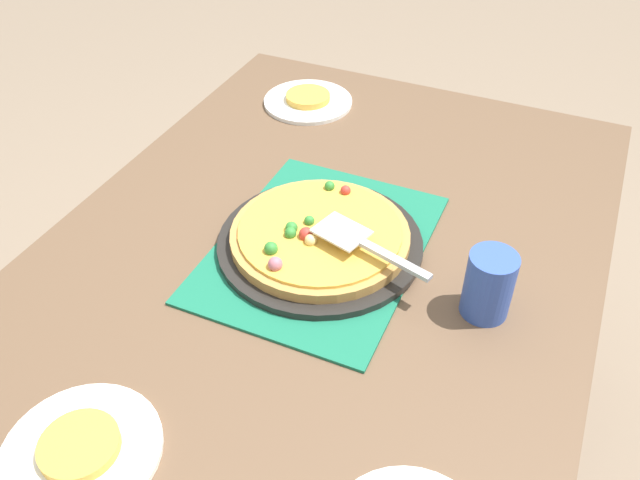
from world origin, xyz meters
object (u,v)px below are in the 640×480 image
(served_slice_right, at_px, (79,446))
(pizza_pan, at_px, (320,243))
(plate_near_left, at_px, (308,102))
(served_slice_left, at_px, (308,97))
(plate_far_right, at_px, (82,451))
(cup_near, at_px, (489,285))
(pizza_server, at_px, (363,243))
(pizza, at_px, (319,235))

(served_slice_right, bearing_deg, pizza_pan, -13.47)
(plate_near_left, bearing_deg, served_slice_right, -172.95)
(plate_near_left, xyz_separation_m, served_slice_right, (-1.01, -0.13, 0.01))
(pizza_pan, distance_m, served_slice_left, 0.55)
(plate_far_right, xyz_separation_m, cup_near, (0.49, -0.44, 0.06))
(pizza_pan, relative_size, served_slice_left, 3.45)
(served_slice_left, distance_m, pizza_server, 0.63)
(pizza, relative_size, pizza_server, 1.42)
(pizza_pan, distance_m, pizza, 0.02)
(served_slice_left, bearing_deg, pizza_server, -146.47)
(pizza, relative_size, cup_near, 2.75)
(plate_near_left, relative_size, served_slice_right, 2.00)
(cup_near, bearing_deg, pizza_pan, 83.71)
(plate_far_right, bearing_deg, served_slice_right, 0.00)
(pizza, height_order, plate_near_left, pizza)
(pizza_pan, relative_size, pizza, 1.15)
(plate_near_left, xyz_separation_m, cup_near, (-0.53, -0.57, 0.06))
(plate_far_right, xyz_separation_m, served_slice_right, (0.00, 0.00, 0.01))
(served_slice_left, xyz_separation_m, cup_near, (-0.53, -0.57, 0.04))
(pizza, bearing_deg, pizza_pan, -43.33)
(served_slice_left, relative_size, pizza_server, 0.47)
(plate_far_right, bearing_deg, pizza_server, -23.87)
(pizza_server, bearing_deg, cup_near, -91.79)
(pizza_pan, height_order, plate_far_right, pizza_pan)
(pizza_pan, xyz_separation_m, served_slice_left, (0.49, 0.25, 0.01))
(served_slice_left, bearing_deg, plate_far_right, -172.95)
(pizza, distance_m, pizza_server, 0.10)
(cup_near, relative_size, pizza_server, 0.52)
(plate_far_right, bearing_deg, plate_near_left, 7.05)
(served_slice_right, distance_m, cup_near, 0.66)
(pizza, bearing_deg, plate_near_left, 26.85)
(served_slice_left, relative_size, cup_near, 0.92)
(pizza, bearing_deg, plate_far_right, 166.61)
(plate_near_left, bearing_deg, plate_far_right, -172.95)
(cup_near, bearing_deg, plate_far_right, 137.95)
(pizza, height_order, cup_near, cup_near)
(plate_far_right, distance_m, cup_near, 0.66)
(served_slice_right, bearing_deg, plate_far_right, 0.00)
(plate_far_right, distance_m, served_slice_right, 0.01)
(plate_near_left, xyz_separation_m, pizza_server, (-0.52, -0.34, 0.06))
(pizza_pan, xyz_separation_m, pizza_server, (-0.03, -0.09, 0.05))
(served_slice_left, distance_m, served_slice_right, 1.02)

